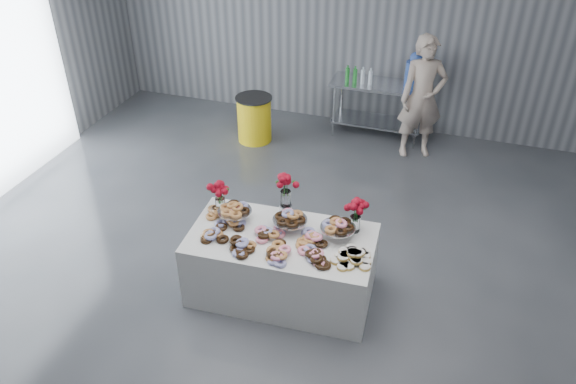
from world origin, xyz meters
name	(u,v)px	position (x,y,z in m)	size (l,w,h in m)	color
ground	(248,295)	(0.00, 0.00, 0.00)	(9.00, 9.00, 0.00)	#37393E
room_walls	(208,55)	(-0.27, 0.07, 2.64)	(8.04, 9.04, 4.02)	slate
display_table	(282,265)	(0.33, 0.18, 0.38)	(1.90, 1.00, 0.75)	silver
prep_table	(378,100)	(0.60, 4.10, 0.62)	(1.50, 0.60, 0.90)	silver
donut_mounds	(280,237)	(0.33, 0.13, 0.80)	(1.80, 0.80, 0.09)	#C18246
cake_stand_left	(235,210)	(-0.23, 0.30, 0.89)	(0.36, 0.36, 0.17)	silver
cake_stand_mid	(290,218)	(0.37, 0.33, 0.89)	(0.36, 0.36, 0.17)	silver
cake_stand_right	(338,226)	(0.87, 0.36, 0.89)	(0.36, 0.36, 0.17)	silver
danish_pile	(352,255)	(1.09, 0.07, 0.81)	(0.48, 0.48, 0.11)	white
bouquet_left	(219,189)	(-0.43, 0.39, 1.05)	(0.26, 0.26, 0.42)	white
bouquet_right	(356,207)	(1.01, 0.52, 1.05)	(0.26, 0.26, 0.42)	white
bouquet_center	(286,187)	(0.26, 0.53, 1.13)	(0.26, 0.26, 0.57)	silver
water_jug	(415,72)	(1.10, 4.10, 1.15)	(0.28, 0.28, 0.55)	#4573EC
drink_bottles	(359,75)	(0.28, 4.00, 1.04)	(0.54, 0.08, 0.27)	#268C33
person	(422,98)	(1.29, 3.71, 0.92)	(0.67, 0.44, 1.84)	#CC8C93
trash_barrel	(254,119)	(-1.21, 3.34, 0.37)	(0.57, 0.57, 0.73)	yellow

